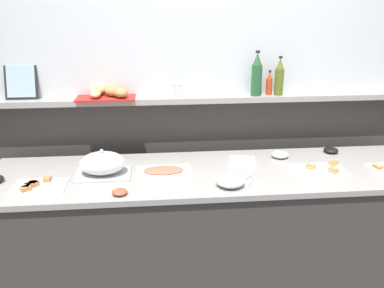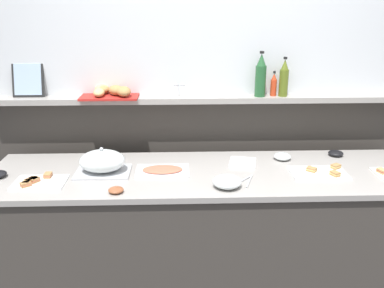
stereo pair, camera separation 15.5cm
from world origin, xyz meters
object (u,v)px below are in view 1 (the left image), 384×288
Objects in this scene: sandwich_platter_side at (319,169)px; wine_bottle_green at (257,76)px; glass_bowl_large at (280,155)px; condiment_bowl_cream at (331,150)px; sandwich_platter_front at (37,186)px; cold_cuts_platter at (163,171)px; framed_picture at (21,81)px; hot_sauce_bottle at (269,84)px; glass_bowl_medium at (230,181)px; serving_tongs at (249,179)px; olive_oil_bottle at (279,78)px; bread_basket at (107,93)px; serving_cloche at (103,164)px; condiment_bowl_red at (120,192)px; napkin_stack at (242,161)px; salt_shaker at (173,91)px; pepper_shaker at (179,91)px.

sandwich_platter_side is 1.10× the size of wine_bottle_green.
glass_bowl_large reaches higher than sandwich_platter_side.
wine_bottle_green reaches higher than condiment_bowl_cream.
sandwich_platter_front is 0.75m from cold_cuts_platter.
glass_bowl_large is 0.48× the size of framed_picture.
glass_bowl_medium is at bearing -119.86° from hot_sauce_bottle.
sandwich_platter_front is at bearing 179.60° from serving_tongs.
sandwich_platter_front is 1.77m from olive_oil_bottle.
bread_basket is at bearing 166.99° from glass_bowl_large.
bread_basket is (-1.18, 0.27, 0.40)m from glass_bowl_large.
framed_picture is (-1.94, 0.56, 0.50)m from sandwich_platter_side.
serving_cloche reaches higher than condiment_bowl_red.
glass_bowl_large is 0.66× the size of hot_sauce_bottle.
olive_oil_bottle is at bearing 60.74° from serving_tongs.
glass_bowl_medium is 0.42× the size of bread_basket.
wine_bottle_green is (-0.17, -0.00, 0.02)m from olive_oil_bottle.
bread_basket is (-0.90, 0.34, 0.41)m from napkin_stack.
glass_bowl_medium is 1.94× the size of condiment_bowl_red.
bread_basket is at bearing 179.21° from wine_bottle_green.
framed_picture is at bearing 177.88° from salt_shaker.
sandwich_platter_front is 1.29m from napkin_stack.
salt_shaker is (-0.90, 0.52, 0.42)m from sandwich_platter_side.
condiment_bowl_red is 1.41m from olive_oil_bottle.
cold_cuts_platter is at bearing 162.46° from serving_tongs.
wine_bottle_green is at bearing -1.35° from salt_shaker.
condiment_bowl_red is (-1.06, -0.48, -0.01)m from glass_bowl_large.
bread_basket is at bearing 179.93° from salt_shaker.
napkin_stack is at bearing -37.46° from salt_shaker.
serving_cloche reaches higher than sandwich_platter_side.
hot_sauce_bottle is at bearing 165.96° from olive_oil_bottle.
bread_basket is (-0.88, 0.62, 0.42)m from serving_tongs.
napkin_stack is 1.95× the size of salt_shaker.
glass_bowl_large is at bearing -21.97° from pepper_shaker.
serving_tongs is at bearing -35.01° from bread_basket.
glass_bowl_large reaches higher than condiment_bowl_cream.
sandwich_platter_front is at bearing -167.72° from glass_bowl_large.
pepper_shaker reaches higher than condiment_bowl_red.
hot_sauce_bottle reaches higher than serving_tongs.
sandwich_platter_front is at bearing -158.06° from hot_sauce_bottle.
bread_basket is 0.58m from framed_picture.
condiment_bowl_red is (0.12, -0.29, -0.06)m from serving_cloche.
cold_cuts_platter is at bearing 11.74° from sandwich_platter_front.
framed_picture is (-0.58, 0.04, 0.08)m from bread_basket.
serving_cloche is 1.60m from condiment_bowl_cream.
cold_cuts_platter is 0.83m from glass_bowl_large.
serving_tongs is 0.82m from wine_bottle_green.
condiment_bowl_cream is at bearing -20.78° from wine_bottle_green.
glass_bowl_large is 1.34× the size of pepper_shaker.
sandwich_platter_front reaches higher than condiment_bowl_red.
sandwich_platter_front is at bearing -71.88° from framed_picture.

